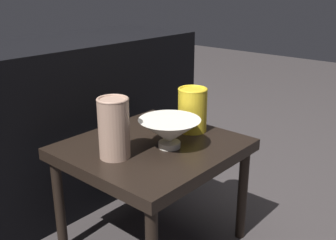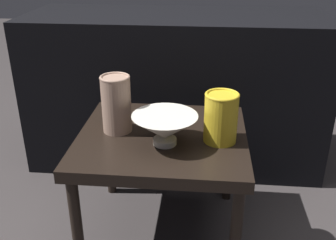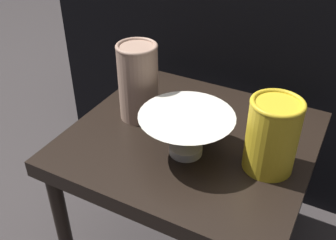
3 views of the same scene
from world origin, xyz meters
name	(u,v)px [view 1 (image 1 of 3)]	position (x,y,z in m)	size (l,w,h in m)	color
table	(153,156)	(0.00, 0.00, 0.35)	(0.56, 0.52, 0.40)	black
couch_backdrop	(56,121)	(0.00, 0.58, 0.35)	(1.34, 0.50, 0.70)	black
bowl	(169,131)	(0.02, -0.06, 0.46)	(0.21, 0.21, 0.10)	silver
vase_textured_left	(114,127)	(-0.15, 0.02, 0.50)	(0.10, 0.10, 0.19)	tan
vase_colorful_right	(192,109)	(0.19, -0.02, 0.49)	(0.11, 0.11, 0.16)	gold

